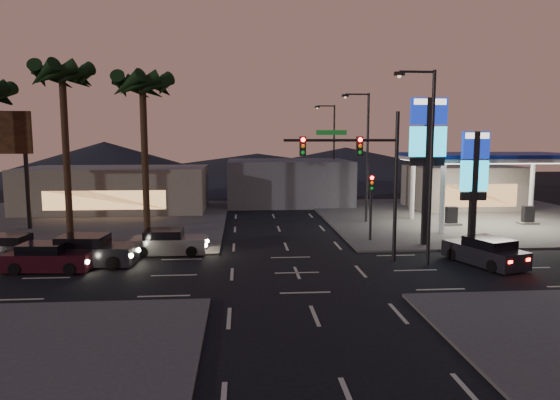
{
  "coord_description": "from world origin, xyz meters",
  "views": [
    {
      "loc": [
        -2.69,
        -23.85,
        6.63
      ],
      "look_at": [
        -0.45,
        5.1,
        3.0
      ],
      "focal_mm": 32.0,
      "sensor_mm": 36.0,
      "label": 1
    }
  ],
  "objects": [
    {
      "name": "traffic_signal_mast",
      "position": [
        3.76,
        1.99,
        5.23
      ],
      "size": [
        6.1,
        0.39,
        8.0
      ],
      "color": "black",
      "rests_on": "ground"
    },
    {
      "name": "convenience_store",
      "position": [
        18.0,
        21.0,
        2.0
      ],
      "size": [
        10.0,
        6.0,
        4.0
      ],
      "primitive_type": "cube",
      "color": "#726B5B",
      "rests_on": "ground"
    },
    {
      "name": "car_lane_b_mid",
      "position": [
        -15.28,
        4.09,
        0.62
      ],
      "size": [
        4.21,
        2.12,
        1.33
      ],
      "color": "black",
      "rests_on": "ground"
    },
    {
      "name": "car_lane_a_front",
      "position": [
        -10.71,
        2.37,
        0.73
      ],
      "size": [
        4.99,
        2.41,
        1.58
      ],
      "color": "black",
      "rests_on": "ground"
    },
    {
      "name": "gas_station",
      "position": [
        16.0,
        12.0,
        5.08
      ],
      "size": [
        12.2,
        8.2,
        5.47
      ],
      "color": "silver",
      "rests_on": "ground"
    },
    {
      "name": "building_far_west",
      "position": [
        -14.0,
        22.0,
        2.0
      ],
      "size": [
        16.0,
        8.0,
        4.0
      ],
      "primitive_type": "cube",
      "color": "#726B5B",
      "rests_on": "ground"
    },
    {
      "name": "hill_right",
      "position": [
        15.0,
        60.0,
        2.5
      ],
      "size": [
        50.0,
        50.0,
        5.0
      ],
      "primitive_type": "cone",
      "color": "black",
      "rests_on": "ground"
    },
    {
      "name": "suv_station",
      "position": [
        10.02,
        0.81,
        0.68
      ],
      "size": [
        3.18,
        4.75,
        1.47
      ],
      "color": "black",
      "rests_on": "ground"
    },
    {
      "name": "streetlight_far",
      "position": [
        6.79,
        28.0,
        5.72
      ],
      "size": [
        2.14,
        0.25,
        10.0
      ],
      "color": "black",
      "rests_on": "ground"
    },
    {
      "name": "palm_b",
      "position": [
        -14.0,
        9.5,
        9.97
      ],
      "size": [
        4.41,
        4.41,
        11.46
      ],
      "color": "black",
      "rests_on": "ground"
    },
    {
      "name": "palm_a",
      "position": [
        -9.0,
        9.5,
        9.43
      ],
      "size": [
        4.41,
        4.41,
        10.86
      ],
      "color": "black",
      "rests_on": "ground"
    },
    {
      "name": "corner_lot_nw",
      "position": [
        -16.0,
        16.0,
        0.06
      ],
      "size": [
        24.0,
        24.0,
        0.12
      ],
      "primitive_type": "cube",
      "color": "#47443F",
      "rests_on": "ground"
    },
    {
      "name": "streetlight_near",
      "position": [
        6.79,
        1.0,
        5.72
      ],
      "size": [
        2.14,
        0.25,
        10.0
      ],
      "color": "black",
      "rests_on": "ground"
    },
    {
      "name": "corner_lot_ne",
      "position": [
        16.0,
        16.0,
        0.06
      ],
      "size": [
        24.0,
        24.0,
        0.12
      ],
      "primitive_type": "cube",
      "color": "#47443F",
      "rests_on": "ground"
    },
    {
      "name": "hill_left",
      "position": [
        -25.0,
        60.0,
        3.0
      ],
      "size": [
        40.0,
        40.0,
        6.0
      ],
      "primitive_type": "cone",
      "color": "black",
      "rests_on": "ground"
    },
    {
      "name": "hill_center",
      "position": [
        0.0,
        60.0,
        2.0
      ],
      "size": [
        60.0,
        60.0,
        4.0
      ],
      "primitive_type": "cone",
      "color": "black",
      "rests_on": "ground"
    },
    {
      "name": "building_far_mid",
      "position": [
        2.0,
        26.0,
        2.2
      ],
      "size": [
        12.0,
        9.0,
        4.4
      ],
      "primitive_type": "cube",
      "color": "#4C4C51",
      "rests_on": "ground"
    },
    {
      "name": "car_lane_a_mid",
      "position": [
        -12.38,
        1.39,
        0.65
      ],
      "size": [
        4.43,
        2.1,
        1.41
      ],
      "color": "#330E16",
      "rests_on": "ground"
    },
    {
      "name": "pedestal_signal",
      "position": [
        5.5,
        6.98,
        2.92
      ],
      "size": [
        0.32,
        0.39,
        4.3
      ],
      "color": "black",
      "rests_on": "ground"
    },
    {
      "name": "car_lane_b_front",
      "position": [
        -6.93,
        4.62,
        0.66
      ],
      "size": [
        4.38,
        1.89,
        1.42
      ],
      "color": "slate",
      "rests_on": "ground"
    },
    {
      "name": "pylon_sign_short",
      "position": [
        11.0,
        4.5,
        4.66
      ],
      "size": [
        1.6,
        0.35,
        7.0
      ],
      "color": "black",
      "rests_on": "ground"
    },
    {
      "name": "streetlight_mid",
      "position": [
        6.79,
        14.0,
        5.72
      ],
      "size": [
        2.14,
        0.25,
        10.0
      ],
      "color": "black",
      "rests_on": "ground"
    },
    {
      "name": "pylon_sign_tall",
      "position": [
        8.5,
        5.5,
        6.39
      ],
      "size": [
        2.2,
        0.35,
        9.0
      ],
      "color": "black",
      "rests_on": "ground"
    },
    {
      "name": "ground",
      "position": [
        0.0,
        0.0,
        0.0
      ],
      "size": [
        140.0,
        140.0,
        0.0
      ],
      "primitive_type": "plane",
      "color": "black",
      "rests_on": "ground"
    }
  ]
}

